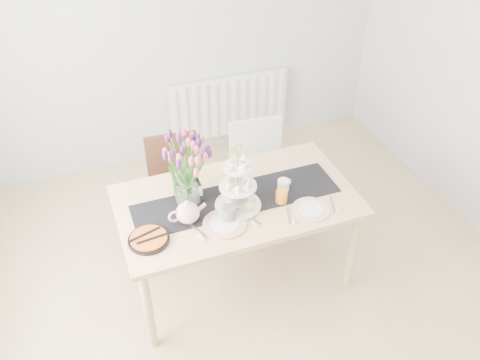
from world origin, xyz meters
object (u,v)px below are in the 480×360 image
object	(u,v)px
radiator	(229,106)
chair_brown	(176,179)
mug_white	(232,201)
tulip_vase	(185,161)
plate_left	(225,224)
mug_orange	(281,197)
tart_tin	(149,239)
cake_stand	(238,191)
dining_table	(237,208)
mug_grey	(229,214)
chair_white	(259,165)
cream_jug	(283,185)
plate_right	(311,210)
teapot	(188,213)

from	to	relation	value
radiator	chair_brown	bearing A→B (deg)	-128.71
radiator	mug_white	bearing A→B (deg)	-108.75
tulip_vase	plate_left	world-z (taller)	tulip_vase
mug_orange	radiator	bearing A→B (deg)	27.34
radiator	tart_tin	size ratio (longest dim) A/B	4.71
cake_stand	tart_tin	size ratio (longest dim) A/B	1.76
dining_table	mug_grey	xyz separation A→B (m)	(-0.12, -0.18, 0.13)
cake_stand	mug_grey	distance (m)	0.16
tart_tin	chair_white	bearing A→B (deg)	37.18
plate_left	tart_tin	bearing A→B (deg)	177.43
dining_table	chair_brown	xyz separation A→B (m)	(-0.26, 0.71, -0.19)
chair_brown	tulip_vase	world-z (taller)	tulip_vase
cake_stand	cream_jug	size ratio (longest dim) A/B	5.43
chair_brown	mug_white	distance (m)	0.86
mug_orange	cake_stand	bearing A→B (deg)	114.29
cream_jug	mug_white	distance (m)	0.39
tulip_vase	mug_orange	distance (m)	0.68
tulip_vase	dining_table	bearing A→B (deg)	-17.92
plate_right	chair_brown	bearing A→B (deg)	124.36
dining_table	tulip_vase	bearing A→B (deg)	162.08
radiator	mug_grey	size ratio (longest dim) A/B	11.26
radiator	chair_white	distance (m)	1.11
cream_jug	radiator	bearing A→B (deg)	66.95
chair_white	radiator	bearing A→B (deg)	89.35
tart_tin	plate_left	size ratio (longest dim) A/B	0.91
plate_left	dining_table	bearing A→B (deg)	53.16
cake_stand	plate_right	xyz separation A→B (m)	(0.43, -0.20, -0.12)
cream_jug	tulip_vase	bearing A→B (deg)	153.34
tulip_vase	mug_white	distance (m)	0.41
tart_tin	plate_right	xyz separation A→B (m)	(1.05, -0.09, -0.01)
chair_white	chair_brown	bearing A→B (deg)	177.94
tulip_vase	cream_jug	bearing A→B (deg)	-10.64
plate_left	teapot	bearing A→B (deg)	153.01
chair_brown	cake_stand	xyz separation A→B (m)	(0.24, -0.78, 0.40)
plate_left	mug_white	bearing A→B (deg)	55.36
mug_white	plate_right	size ratio (longest dim) A/B	0.40
tart_tin	mug_orange	bearing A→B (deg)	3.43
chair_brown	teapot	xyz separation A→B (m)	(-0.11, -0.81, 0.35)
mug_grey	mug_white	xyz separation A→B (m)	(0.06, 0.12, -0.00)
tart_tin	radiator	bearing A→B (deg)	58.04
chair_brown	cream_jug	distance (m)	0.99
teapot	mug_orange	world-z (taller)	teapot
radiator	tulip_vase	xyz separation A→B (m)	(-0.85, -1.61, 0.63)
chair_brown	tulip_vase	size ratio (longest dim) A/B	1.39
tulip_vase	plate_right	size ratio (longest dim) A/B	2.41
mug_orange	plate_right	bearing A→B (deg)	-98.00
chair_white	plate_left	world-z (taller)	chair_white
chair_brown	tart_tin	bearing A→B (deg)	-108.37
chair_brown	mug_white	bearing A→B (deg)	-70.68
cream_jug	mug_grey	world-z (taller)	mug_grey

